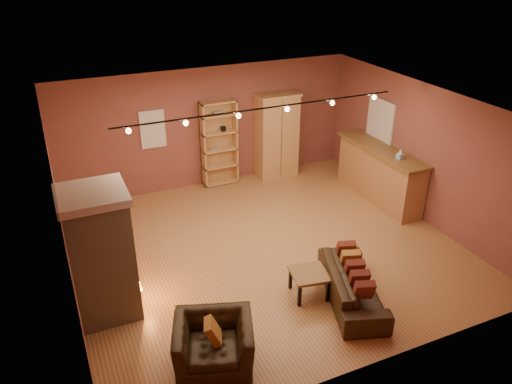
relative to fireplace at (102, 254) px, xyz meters
name	(u,v)px	position (x,y,z in m)	size (l,w,h in m)	color
floor	(267,248)	(3.04, 0.60, -1.06)	(7.00, 7.00, 0.00)	#935F34
ceiling	(268,107)	(3.04, 0.60, 1.74)	(7.00, 7.00, 0.00)	#592F1C
back_wall	(208,127)	(3.04, 3.85, 0.34)	(7.00, 0.02, 2.80)	brown
left_wall	(62,222)	(-0.46, 0.60, 0.34)	(0.02, 6.50, 2.80)	brown
right_wall	(422,153)	(6.54, 0.60, 0.34)	(0.02, 6.50, 2.80)	brown
fireplace	(102,254)	(0.00, 0.00, 0.00)	(1.01, 0.98, 2.12)	tan
back_window	(153,129)	(1.74, 3.83, 0.49)	(0.56, 0.04, 0.86)	silver
bookcase	(218,142)	(3.24, 3.74, -0.02)	(0.84, 0.33, 2.05)	tan
armoire	(277,135)	(4.70, 3.59, -0.01)	(1.03, 0.59, 2.09)	tan
bar_counter	(380,173)	(6.24, 1.48, -0.44)	(0.68, 2.57, 1.23)	#B47F52
tissue_box	(400,155)	(6.19, 0.84, 0.26)	(0.11, 0.11, 0.21)	#83ADD1
right_window	(380,121)	(6.51, 2.00, 0.59)	(0.05, 0.90, 1.00)	silver
loveseat	(353,279)	(3.67, -1.34, -0.67)	(1.15, 1.99, 0.79)	black
armchair	(213,337)	(1.14, -1.75, -0.59)	(1.24, 1.01, 0.93)	black
coffee_table	(309,276)	(3.08, -0.95, -0.69)	(0.67, 0.67, 0.44)	brown
track_rail	(263,110)	(3.04, 0.80, 1.63)	(5.20, 0.09, 0.13)	black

